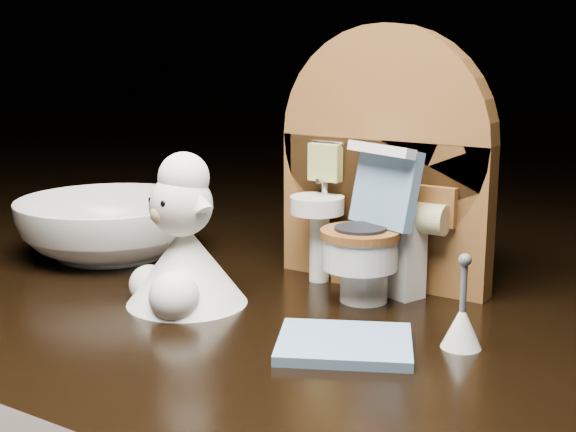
% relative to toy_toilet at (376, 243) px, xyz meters
% --- Properties ---
extents(backdrop_panel, '(0.13, 0.05, 0.15)m').
position_rel_toy_toilet_xyz_m(backdrop_panel, '(-0.01, 0.03, 0.03)').
color(backdrop_panel, brown).
rests_on(backdrop_panel, ground).
extents(toy_toilet, '(0.05, 0.06, 0.09)m').
position_rel_toy_toilet_xyz_m(toy_toilet, '(0.00, 0.00, 0.00)').
color(toy_toilet, white).
rests_on(toy_toilet, ground).
extents(bath_mat, '(0.08, 0.07, 0.00)m').
position_rel_toy_toilet_xyz_m(bath_mat, '(0.02, -0.08, -0.03)').
color(bath_mat, '#698FB5').
rests_on(bath_mat, ground).
extents(toilet_brush, '(0.02, 0.02, 0.05)m').
position_rel_toy_toilet_xyz_m(toilet_brush, '(0.07, -0.04, -0.02)').
color(toilet_brush, white).
rests_on(toilet_brush, ground).
extents(plush_lamb, '(0.07, 0.07, 0.09)m').
position_rel_toy_toilet_xyz_m(plush_lamb, '(-0.08, -0.07, -0.00)').
color(plush_lamb, white).
rests_on(plush_lamb, ground).
extents(ceramic_bowl, '(0.15, 0.15, 0.04)m').
position_rel_toy_toilet_xyz_m(ceramic_bowl, '(-0.19, -0.01, -0.01)').
color(ceramic_bowl, white).
rests_on(ceramic_bowl, ground).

